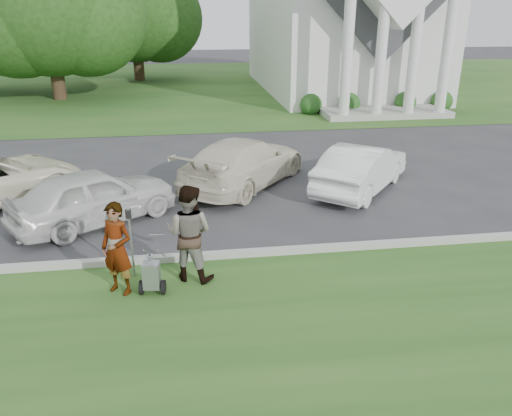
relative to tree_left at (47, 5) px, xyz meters
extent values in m
plane|color=#333335|center=(8.01, -21.99, -5.11)|extent=(120.00, 120.00, 0.00)
cube|color=#204C1A|center=(8.01, -24.99, -5.11)|extent=(80.00, 7.00, 0.01)
cube|color=#204C1A|center=(8.01, 5.01, -5.11)|extent=(80.00, 30.00, 0.01)
cube|color=#9E9E93|center=(8.01, -21.44, -5.04)|extent=(80.00, 0.18, 0.15)
cube|color=white|center=(17.01, 2.01, -1.61)|extent=(9.00, 16.00, 7.00)
cube|color=#9E9E93|center=(17.01, -7.19, -4.96)|extent=(6.20, 2.60, 0.30)
cylinder|color=white|center=(14.61, -8.19, -2.11)|extent=(0.50, 0.50, 6.00)
cylinder|color=white|center=(16.21, -8.19, -2.11)|extent=(0.50, 0.50, 6.00)
cylinder|color=white|center=(17.81, -8.19, -2.11)|extent=(0.50, 0.50, 6.00)
cylinder|color=white|center=(19.41, -8.19, -2.11)|extent=(0.50, 0.50, 6.00)
sphere|color=#1E4C19|center=(13.51, -6.29, -4.66)|extent=(1.10, 1.10, 1.10)
sphere|color=#1E4C19|center=(15.51, -6.29, -4.66)|extent=(1.10, 1.10, 1.10)
sphere|color=#1E4C19|center=(18.51, -6.29, -4.66)|extent=(1.10, 1.10, 1.10)
sphere|color=#1E4C19|center=(20.51, -6.29, -4.66)|extent=(1.10, 1.10, 1.10)
cylinder|color=#332316|center=(0.01, 0.01, -3.51)|extent=(0.76, 0.76, 3.20)
sphere|color=#1F4214|center=(1.90, 0.31, -0.44)|extent=(6.89, 6.89, 6.89)
sphere|color=#1F4214|center=(-1.67, -0.29, -0.23)|extent=(7.22, 7.22, 7.22)
cylinder|color=#332316|center=(4.01, 8.01, -3.61)|extent=(0.76, 0.76, 3.00)
sphere|color=#1F4214|center=(4.01, 8.01, -0.02)|extent=(7.60, 7.60, 7.60)
sphere|color=#1F4214|center=(5.72, 8.31, -0.78)|extent=(6.23, 6.23, 6.23)
sphere|color=#1F4214|center=(2.49, 7.71, -0.59)|extent=(6.54, 6.54, 6.54)
cylinder|color=black|center=(6.25, -22.65, -4.97)|extent=(0.10, 0.28, 0.27)
cylinder|color=black|center=(6.65, -22.71, -4.97)|extent=(0.10, 0.28, 0.27)
cylinder|color=#2D2D33|center=(6.45, -22.68, -4.97)|extent=(0.46, 0.09, 0.03)
cube|color=#94969C|center=(6.45, -22.68, -4.72)|extent=(0.33, 0.28, 0.50)
cone|color=#94969C|center=(6.45, -22.68, -4.39)|extent=(0.17, 0.17, 0.15)
cylinder|color=#2D2D33|center=(6.45, -22.68, -4.31)|extent=(0.04, 0.04, 0.05)
cylinder|color=#94969C|center=(6.38, -22.23, -4.50)|extent=(0.11, 0.67, 0.48)
cylinder|color=#94969C|center=(6.64, -22.26, -4.50)|extent=(0.11, 0.67, 0.48)
cylinder|color=#94969C|center=(6.55, -21.92, -4.26)|extent=(0.29, 0.06, 0.03)
imported|color=#999999|center=(5.87, -22.53, -4.23)|extent=(0.77, 0.70, 1.76)
imported|color=#999999|center=(7.17, -22.19, -4.16)|extent=(1.14, 1.04, 1.91)
cylinder|color=#94969C|center=(6.06, -21.96, -4.48)|extent=(0.05, 0.05, 1.25)
cube|color=#2D2D33|center=(6.06, -21.96, -3.77)|extent=(0.10, 0.07, 0.19)
cylinder|color=#94969C|center=(6.06, -21.96, -3.68)|extent=(0.09, 0.09, 0.03)
imported|color=silver|center=(4.91, -19.07, -4.42)|extent=(4.24, 3.60, 1.37)
imported|color=beige|center=(8.86, -16.78, -4.40)|extent=(4.57, 5.09, 1.42)
imported|color=white|center=(12.15, -17.71, -4.43)|extent=(3.73, 4.06, 1.35)
camera|label=1|loc=(7.22, -30.86, -0.21)|focal=35.00mm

